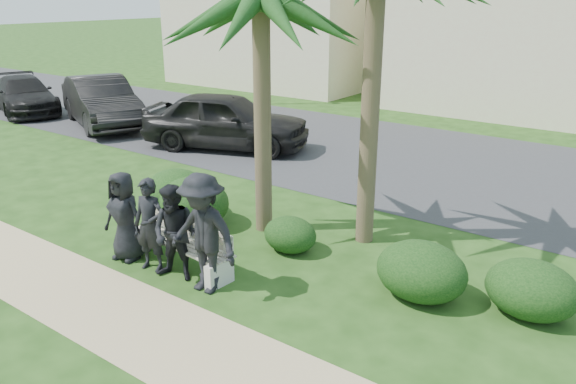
% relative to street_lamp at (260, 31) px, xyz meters
% --- Properties ---
extents(ground, '(160.00, 160.00, 0.00)m').
position_rel_street_lamp_xyz_m(ground, '(9.00, -12.00, -2.94)').
color(ground, '#1D3D11').
rests_on(ground, ground).
extents(footpath, '(30.00, 1.60, 0.01)m').
position_rel_street_lamp_xyz_m(footpath, '(9.00, -13.80, -2.94)').
color(footpath, tan).
rests_on(footpath, ground).
extents(asphalt_street, '(160.00, 8.00, 0.01)m').
position_rel_street_lamp_xyz_m(asphalt_street, '(9.00, -4.00, -2.94)').
color(asphalt_street, '#2D2D30').
rests_on(asphalt_street, ground).
extents(stucco_bldg_left, '(10.40, 8.40, 7.30)m').
position_rel_street_lamp_xyz_m(stucco_bldg_left, '(-3.00, 6.00, 0.72)').
color(stucco_bldg_left, beige).
rests_on(stucco_bldg_left, ground).
extents(stucco_bldg_right, '(8.40, 8.40, 7.30)m').
position_rel_street_lamp_xyz_m(stucco_bldg_right, '(8.00, 6.00, 0.72)').
color(stucco_bldg_right, beige).
rests_on(stucco_bldg_right, ground).
extents(street_lamp, '(0.36, 0.36, 4.29)m').
position_rel_street_lamp_xyz_m(street_lamp, '(0.00, 0.00, 0.00)').
color(street_lamp, black).
rests_on(street_lamp, ground).
extents(park_bench, '(2.23, 0.67, 0.77)m').
position_rel_street_lamp_xyz_m(park_bench, '(8.04, -12.22, -2.60)').
color(park_bench, '#AEA592').
rests_on(park_bench, ground).
extents(man_a, '(0.82, 0.59, 1.56)m').
position_rel_street_lamp_xyz_m(man_a, '(7.11, -12.55, -2.16)').
color(man_a, black).
rests_on(man_a, ground).
extents(man_b, '(0.64, 0.49, 1.57)m').
position_rel_street_lamp_xyz_m(man_b, '(7.78, -12.57, -2.16)').
color(man_b, black).
rests_on(man_b, ground).
extents(man_c, '(0.89, 0.77, 1.57)m').
position_rel_street_lamp_xyz_m(man_c, '(8.35, -12.56, -2.16)').
color(man_c, black).
rests_on(man_c, ground).
extents(man_d, '(1.24, 0.75, 1.89)m').
position_rel_street_lamp_xyz_m(man_d, '(8.98, -12.56, -2.00)').
color(man_d, black).
rests_on(man_d, ground).
extents(hedge_a, '(1.47, 1.22, 0.96)m').
position_rel_street_lamp_xyz_m(hedge_a, '(6.24, -10.54, -2.46)').
color(hedge_a, black).
rests_on(hedge_a, ground).
extents(hedge_b, '(1.49, 1.23, 0.97)m').
position_rel_street_lamp_xyz_m(hedge_b, '(6.94, -10.76, -2.46)').
color(hedge_b, black).
rests_on(hedge_b, ground).
extents(hedge_c, '(0.98, 0.81, 0.64)m').
position_rel_street_lamp_xyz_m(hedge_c, '(9.20, -10.64, -2.62)').
color(hedge_c, black).
rests_on(hedge_c, ground).
extents(hedge_e, '(1.38, 1.14, 0.90)m').
position_rel_street_lamp_xyz_m(hedge_e, '(11.73, -10.80, -2.49)').
color(hedge_e, black).
rests_on(hedge_e, ground).
extents(hedge_f, '(1.29, 1.06, 0.84)m').
position_rel_street_lamp_xyz_m(hedge_f, '(13.20, -10.35, -2.52)').
color(hedge_f, black).
rests_on(hedge_f, ground).
extents(palm_left, '(3.00, 3.00, 5.19)m').
position_rel_street_lamp_xyz_m(palm_left, '(8.21, -10.15, 1.29)').
color(palm_left, brown).
rests_on(palm_left, ground).
extents(car_a, '(5.24, 3.55, 1.66)m').
position_rel_street_lamp_xyz_m(car_a, '(3.55, -6.05, -2.11)').
color(car_a, black).
rests_on(car_a, ground).
extents(car_b, '(5.31, 3.62, 1.66)m').
position_rel_street_lamp_xyz_m(car_b, '(-1.94, -6.32, -2.11)').
color(car_b, black).
rests_on(car_b, ground).
extents(car_c, '(4.98, 3.33, 1.34)m').
position_rel_street_lamp_xyz_m(car_c, '(-6.27, -6.65, -2.27)').
color(car_c, black).
rests_on(car_c, ground).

